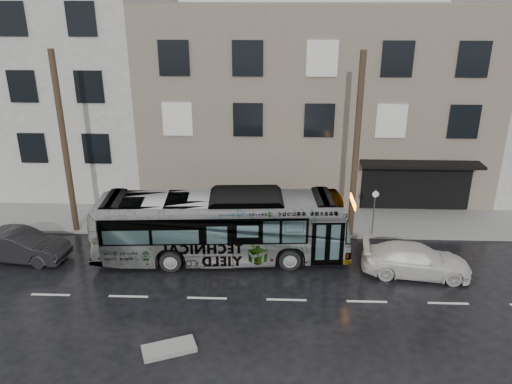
% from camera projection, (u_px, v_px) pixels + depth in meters
% --- Properties ---
extents(ground, '(120.00, 120.00, 0.00)m').
position_uv_depth(ground, '(214.00, 267.00, 22.40)').
color(ground, black).
rests_on(ground, ground).
extents(sidewalk, '(90.00, 3.60, 0.15)m').
position_uv_depth(sidewalk, '(225.00, 220.00, 26.93)').
color(sidewalk, gray).
rests_on(sidewalk, ground).
extents(building_taupe, '(20.00, 12.00, 11.00)m').
position_uv_depth(building_taupe, '(312.00, 94.00, 32.04)').
color(building_taupe, gray).
rests_on(building_taupe, ground).
extents(utility_pole_front, '(0.30, 0.30, 9.00)m').
position_uv_depth(utility_pole_front, '(356.00, 148.00, 23.55)').
color(utility_pole_front, '#433221').
rests_on(utility_pole_front, sidewalk).
extents(utility_pole_rear, '(0.30, 0.30, 9.00)m').
position_uv_depth(utility_pole_rear, '(65.00, 145.00, 24.05)').
color(utility_pole_rear, '#433221').
rests_on(utility_pole_rear, sidewalk).
extents(sign_post, '(0.06, 0.06, 2.40)m').
position_uv_depth(sign_post, '(374.00, 213.00, 24.71)').
color(sign_post, slate).
rests_on(sign_post, sidewalk).
extents(bus, '(11.62, 3.40, 3.20)m').
position_uv_depth(bus, '(222.00, 227.00, 22.61)').
color(bus, '#B2B2B2').
rests_on(bus, ground).
extents(white_sedan, '(4.80, 2.38, 1.34)m').
position_uv_depth(white_sedan, '(416.00, 260.00, 21.62)').
color(white_sedan, silver).
rests_on(white_sedan, ground).
extents(dark_sedan, '(4.50, 2.01, 1.43)m').
position_uv_depth(dark_sedan, '(20.00, 246.00, 22.79)').
color(dark_sedan, black).
rests_on(dark_sedan, ground).
extents(slush_pile, '(1.97, 1.42, 0.18)m').
position_uv_depth(slush_pile, '(169.00, 349.00, 17.05)').
color(slush_pile, gray).
rests_on(slush_pile, ground).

